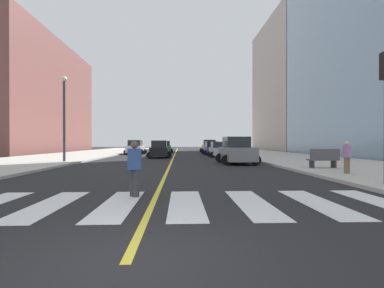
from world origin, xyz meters
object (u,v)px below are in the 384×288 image
(car_gray_seventh, at_px, (237,151))
(pedestrian_waiting_east, at_px, (347,156))
(street_lamp, at_px, (64,111))
(car_yellow_third, at_px, (209,147))
(car_blue_fourth, at_px, (212,149))
(car_green_sixth, at_px, (165,147))
(pedestrian_crossing, at_px, (134,166))
(car_white_nearest, at_px, (136,148))
(car_black_second, at_px, (159,150))
(car_silver_fifth, at_px, (219,150))
(fire_hydrant, at_px, (252,153))
(park_bench, at_px, (323,159))

(car_gray_seventh, height_order, pedestrian_waiting_east, car_gray_seventh)
(car_gray_seventh, relative_size, street_lamp, 0.70)
(car_yellow_third, relative_size, car_gray_seventh, 0.98)
(car_yellow_third, height_order, car_blue_fourth, car_yellow_third)
(car_green_sixth, bearing_deg, pedestrian_waiting_east, -75.01)
(pedestrian_crossing, bearing_deg, car_blue_fourth, 127.24)
(car_white_nearest, distance_m, pedestrian_crossing, 33.24)
(car_yellow_third, xyz_separation_m, pedestrian_waiting_east, (3.52, -32.60, 0.05))
(car_yellow_third, bearing_deg, car_black_second, 64.91)
(car_silver_fifth, height_order, fire_hydrant, car_silver_fifth)
(car_black_second, bearing_deg, car_green_sixth, 89.43)
(pedestrian_crossing, bearing_deg, car_black_second, 139.67)
(car_blue_fourth, height_order, park_bench, car_blue_fourth)
(car_gray_seventh, distance_m, pedestrian_crossing, 15.14)
(car_gray_seventh, height_order, pedestrian_crossing, car_gray_seventh)
(car_black_second, bearing_deg, car_gray_seventh, -55.93)
(car_blue_fourth, bearing_deg, car_white_nearest, -12.86)
(car_green_sixth, bearing_deg, car_yellow_third, -15.72)
(car_blue_fourth, relative_size, pedestrian_waiting_east, 2.59)
(car_white_nearest, relative_size, car_yellow_third, 0.96)
(car_blue_fourth, xyz_separation_m, street_lamp, (-13.51, -15.82, 3.36))
(pedestrian_crossing, distance_m, fire_hydrant, 23.25)
(car_yellow_third, distance_m, car_gray_seventh, 23.62)
(car_silver_fifth, relative_size, fire_hydrant, 4.42)
(car_green_sixth, height_order, fire_hydrant, car_green_sixth)
(car_white_nearest, bearing_deg, car_silver_fifth, -35.57)
(car_silver_fifth, bearing_deg, street_lamp, 33.40)
(pedestrian_crossing, height_order, pedestrian_waiting_east, pedestrian_waiting_east)
(car_white_nearest, xyz_separation_m, car_silver_fifth, (10.59, -8.09, -0.11))
(car_silver_fifth, relative_size, car_green_sixth, 0.91)
(car_gray_seventh, distance_m, pedestrian_waiting_east, 9.70)
(pedestrian_waiting_east, height_order, fire_hydrant, pedestrian_waiting_east)
(car_green_sixth, relative_size, pedestrian_waiting_east, 2.73)
(car_gray_seventh, xyz_separation_m, street_lamp, (-13.65, 1.17, 3.22))
(car_green_sixth, height_order, street_lamp, street_lamp)
(car_black_second, distance_m, car_silver_fifth, 6.78)
(car_blue_fourth, distance_m, park_bench, 23.21)
(park_bench, bearing_deg, car_green_sixth, 16.45)
(fire_hydrant, bearing_deg, pedestrian_waiting_east, -87.72)
(car_white_nearest, relative_size, car_black_second, 1.06)
(car_black_second, xyz_separation_m, park_bench, (10.69, -15.17, -0.18))
(car_black_second, bearing_deg, car_blue_fourth, 48.29)
(car_black_second, height_order, fire_hydrant, car_black_second)
(car_green_sixth, xyz_separation_m, park_bench, (10.92, -31.17, -0.20))
(pedestrian_waiting_east, xyz_separation_m, fire_hydrant, (-0.66, 16.49, -0.44))
(car_gray_seventh, bearing_deg, pedestrian_crossing, 65.86)
(car_yellow_third, height_order, pedestrian_crossing, car_yellow_third)
(park_bench, relative_size, pedestrian_crossing, 1.08)
(car_white_nearest, bearing_deg, car_green_sixth, 61.61)
(car_silver_fifth, bearing_deg, car_white_nearest, -39.23)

